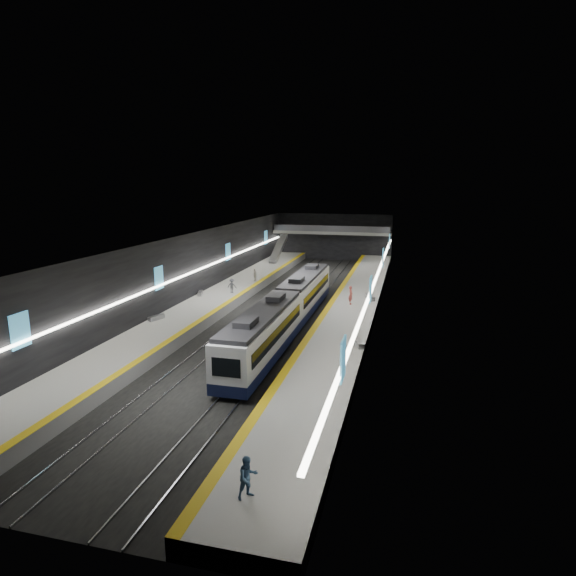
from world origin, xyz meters
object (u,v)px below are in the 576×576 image
(train, at_px, (287,309))
(bench_left_far, at_px, (200,293))
(bench_left_near, at_px, (156,318))
(passenger_left_b, at_px, (232,286))
(escalator, at_px, (279,249))
(passenger_right_b, at_px, (248,478))
(bench_right_near, at_px, (358,343))
(passenger_left_a, at_px, (255,275))
(bench_right_far, at_px, (370,297))
(passenger_right_a, at_px, (351,295))

(train, distance_m, bench_left_far, 14.27)
(bench_left_near, bearing_deg, bench_left_far, 110.37)
(train, bearing_deg, passenger_left_b, 133.08)
(escalator, height_order, bench_left_near, escalator)
(bench_left_far, bearing_deg, passenger_right_b, -80.31)
(train, height_order, bench_left_far, train)
(bench_left_far, distance_m, passenger_left_b, 3.66)
(bench_right_near, distance_m, passenger_left_a, 26.60)
(bench_left_near, height_order, bench_right_near, bench_right_near)
(train, distance_m, bench_right_far, 12.21)
(bench_right_near, bearing_deg, train, 121.98)
(passenger_right_a, height_order, passenger_left_b, passenger_right_a)
(passenger_right_a, xyz_separation_m, passenger_right_b, (-0.15, -32.20, -0.07))
(train, height_order, bench_right_near, train)
(escalator, bearing_deg, passenger_left_a, -84.83)
(train, bearing_deg, escalator, 106.60)
(escalator, xyz_separation_m, bench_left_near, (-1.75, -36.05, -1.70))
(train, height_order, passenger_left_a, train)
(bench_right_near, bearing_deg, passenger_left_a, 103.73)
(bench_right_near, height_order, bench_right_far, bench_right_far)
(train, xyz_separation_m, bench_right_far, (6.63, 10.21, -0.95))
(passenger_right_a, xyz_separation_m, passenger_left_b, (-13.74, 1.93, -0.14))
(escalator, distance_m, passenger_right_a, 29.90)
(train, relative_size, bench_left_far, 18.53)
(train, relative_size, passenger_right_b, 16.81)
(escalator, bearing_deg, passenger_left_b, -87.41)
(bench_right_far, relative_size, passenger_right_b, 1.14)
(bench_right_near, bearing_deg, escalator, 91.92)
(escalator, distance_m, bench_left_near, 36.14)
(bench_right_far, bearing_deg, train, -143.31)
(bench_right_far, bearing_deg, bench_left_near, -165.63)
(bench_left_near, height_order, bench_right_far, bench_right_far)
(bench_left_far, distance_m, bench_right_far, 18.80)
(passenger_right_a, bearing_deg, bench_left_far, 80.93)
(passenger_left_a, bearing_deg, bench_left_far, -20.65)
(bench_left_far, relative_size, bench_right_far, 0.80)
(train, bearing_deg, bench_right_far, 56.99)
(escalator, height_order, bench_right_near, escalator)
(passenger_right_a, xyz_separation_m, passenger_left_a, (-13.29, 8.92, -0.16))
(passenger_left_a, relative_size, passenger_left_b, 0.97)
(passenger_right_b, bearing_deg, train, 53.83)
(bench_right_near, relative_size, passenger_left_b, 1.10)
(bench_right_far, xyz_separation_m, passenger_right_a, (-1.80, -2.61, 0.71))
(train, height_order, passenger_left_b, train)
(passenger_left_b, bearing_deg, passenger_left_a, -91.01)
(passenger_right_a, relative_size, passenger_left_a, 1.20)
(escalator, height_order, passenger_left_a, escalator)
(bench_right_near, distance_m, passenger_left_b, 21.64)
(escalator, distance_m, bench_left_far, 26.01)
(passenger_right_b, bearing_deg, bench_right_near, 36.26)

